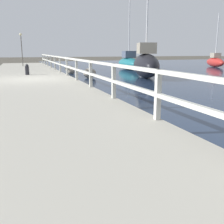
# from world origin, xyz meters

# --- Properties ---
(ground_plane) EXTENTS (120.00, 120.00, 0.00)m
(ground_plane) POSITION_xyz_m (0.00, 0.00, 0.00)
(ground_plane) COLOR #4C473D
(dock_walkway) EXTENTS (4.15, 36.00, 0.31)m
(dock_walkway) POSITION_xyz_m (0.00, 0.00, 0.15)
(dock_walkway) COLOR #B2AD9E
(dock_walkway) RESTS_ON ground
(railing) EXTENTS (0.10, 32.50, 0.97)m
(railing) POSITION_xyz_m (1.97, -0.00, 0.96)
(railing) COLOR beige
(railing) RESTS_ON dock_walkway
(boulder_upstream) EXTENTS (0.48, 0.43, 0.36)m
(boulder_upstream) POSITION_xyz_m (3.02, 5.61, 0.18)
(boulder_upstream) COLOR gray
(boulder_upstream) RESTS_ON ground
(boulder_near_dock) EXTENTS (0.78, 0.70, 0.59)m
(boulder_near_dock) POSITION_xyz_m (3.55, 2.49, 0.29)
(boulder_near_dock) COLOR gray
(boulder_near_dock) RESTS_ON ground
(boulder_water_edge) EXTENTS (0.67, 0.60, 0.50)m
(boulder_water_edge) POSITION_xyz_m (3.23, 7.50, 0.25)
(boulder_water_edge) COLOR gray
(boulder_water_edge) RESTS_ON ground
(mooring_bollard) EXTENTS (0.22, 0.22, 0.59)m
(mooring_bollard) POSITION_xyz_m (-0.07, 2.38, 0.60)
(mooring_bollard) COLOR black
(mooring_bollard) RESTS_ON dock_walkway
(dock_lamp) EXTENTS (0.23, 0.23, 2.79)m
(dock_lamp) POSITION_xyz_m (-0.13, 11.40, 2.27)
(dock_lamp) COLOR #514C47
(dock_lamp) RESTS_ON dock_walkway
(sailboat_teal) EXTENTS (1.81, 4.71, 6.82)m
(sailboat_teal) POSITION_xyz_m (8.84, 8.89, 0.61)
(sailboat_teal) COLOR #1E707A
(sailboat_teal) RESTS_ON water_surface
(sailboat_black) EXTENTS (2.85, 5.07, 5.58)m
(sailboat_black) POSITION_xyz_m (6.90, 1.63, 0.83)
(sailboat_black) COLOR black
(sailboat_black) RESTS_ON water_surface
(sailboat_red) EXTENTS (2.54, 4.42, 5.25)m
(sailboat_red) POSITION_xyz_m (18.61, 9.23, 0.56)
(sailboat_red) COLOR red
(sailboat_red) RESTS_ON water_surface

